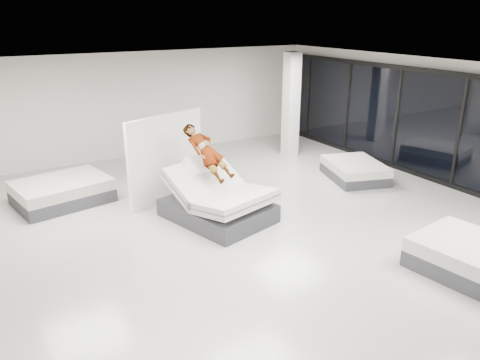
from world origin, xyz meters
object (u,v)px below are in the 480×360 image
at_px(flat_bed_right_far, 355,170).
at_px(person, 207,161).
at_px(remote, 226,169).
at_px(flat_bed_right_near, 479,261).
at_px(flat_bed_left_far, 62,191).
at_px(divider_panel, 167,158).
at_px(hero_bed, 218,202).
at_px(column, 291,105).

bearing_deg(flat_bed_right_far, person, -178.33).
height_order(remote, flat_bed_right_near, remote).
bearing_deg(remote, flat_bed_left_far, 122.56).
bearing_deg(divider_panel, flat_bed_right_near, -82.63).
bearing_deg(remote, divider_panel, 97.80).
bearing_deg(hero_bed, flat_bed_left_far, 135.24).
xyz_separation_m(remote, flat_bed_right_near, (2.52, -4.37, -0.83)).
xyz_separation_m(remote, divider_panel, (-0.70, 1.65, -0.07)).
relative_size(hero_bed, flat_bed_right_near, 1.16).
bearing_deg(flat_bed_right_far, column, 94.23).
bearing_deg(column, remote, -142.15).
height_order(flat_bed_right_far, column, column).
bearing_deg(flat_bed_left_far, hero_bed, -44.76).
bearing_deg(person, flat_bed_right_near, -73.87).
xyz_separation_m(hero_bed, flat_bed_right_far, (4.45, 0.44, -0.17)).
distance_m(person, flat_bed_right_near, 5.54).
bearing_deg(divider_panel, person, -94.69).
xyz_separation_m(flat_bed_right_far, flat_bed_left_far, (-7.19, 2.28, 0.04)).
bearing_deg(flat_bed_right_near, hero_bed, 122.28).
xyz_separation_m(hero_bed, flat_bed_right_near, (2.75, -4.35, -0.13)).
height_order(person, remote, person).
distance_m(remote, flat_bed_right_far, 4.33).
xyz_separation_m(person, divider_panel, (-0.40, 1.37, -0.23)).
bearing_deg(column, person, -146.67).
distance_m(person, divider_panel, 1.45).
xyz_separation_m(person, column, (4.33, 2.85, 0.33)).
distance_m(remote, flat_bed_left_far, 4.09).
height_order(hero_bed, flat_bed_right_far, hero_bed).
xyz_separation_m(person, flat_bed_right_near, (2.83, -4.65, -1.00)).
xyz_separation_m(hero_bed, flat_bed_left_far, (-2.75, 2.72, -0.13)).
bearing_deg(hero_bed, column, 36.61).
distance_m(remote, column, 5.12).
height_order(remote, flat_bed_right_far, remote).
distance_m(person, remote, 0.44).
bearing_deg(hero_bed, divider_panel, 105.94).
bearing_deg(flat_bed_right_near, column, 78.70).
relative_size(hero_bed, flat_bed_right_far, 1.24).
bearing_deg(column, flat_bed_left_far, -176.48).
xyz_separation_m(person, flat_bed_left_far, (-2.66, 2.42, -0.99)).
relative_size(flat_bed_right_near, flat_bed_left_far, 0.96).
height_order(flat_bed_right_near, flat_bed_left_far, flat_bed_left_far).
bearing_deg(flat_bed_right_near, person, 121.30).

